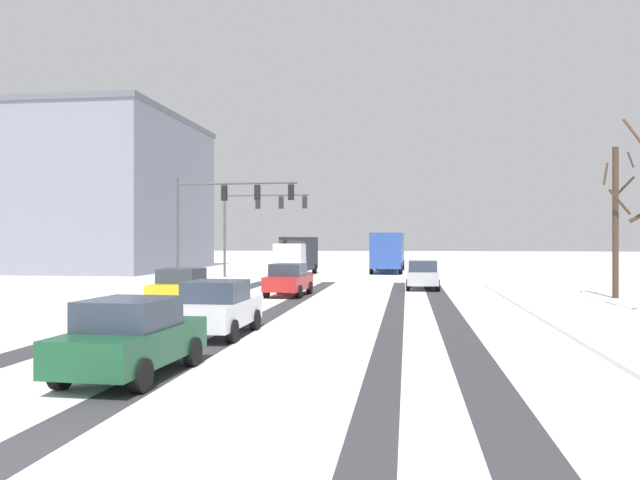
# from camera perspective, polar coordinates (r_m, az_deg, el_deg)

# --- Properties ---
(ground_plane) EXTENTS (300.00, 300.00, 0.00)m
(ground_plane) POSITION_cam_1_polar(r_m,az_deg,el_deg) (9.21, -20.84, -17.80)
(ground_plane) COLOR white
(wheel_track_left_lane) EXTENTS (0.94, 36.33, 0.01)m
(wheel_track_left_lane) POSITION_cam_1_polar(r_m,az_deg,el_deg) (24.91, -4.22, -6.45)
(wheel_track_left_lane) COLOR #38383D
(wheel_track_left_lane) RESTS_ON ground
(wheel_track_right_lane) EXTENTS (1.14, 36.33, 0.01)m
(wheel_track_right_lane) POSITION_cam_1_polar(r_m,az_deg,el_deg) (26.12, -13.44, -6.15)
(wheel_track_right_lane) COLOR #38383D
(wheel_track_right_lane) RESTS_ON ground
(wheel_track_center) EXTENTS (1.04, 36.33, 0.01)m
(wheel_track_center) POSITION_cam_1_polar(r_m,az_deg,el_deg) (24.42, 11.31, -6.59)
(wheel_track_center) COLOR #38383D
(wheel_track_center) RESTS_ON ground
(wheel_track_oncoming) EXTENTS (0.76, 36.33, 0.01)m
(wheel_track_oncoming) POSITION_cam_1_polar(r_m,az_deg,el_deg) (24.38, 6.57, -6.60)
(wheel_track_oncoming) COLOR #38383D
(wheel_track_oncoming) RESTS_ON ground
(sidewalk_kerb_right) EXTENTS (4.00, 36.33, 0.12)m
(sidewalk_kerb_right) POSITION_cam_1_polar(r_m,az_deg,el_deg) (23.66, 24.04, -6.66)
(sidewalk_kerb_right) COLOR white
(sidewalk_kerb_right) RESTS_ON ground
(traffic_signal_near_left) EXTENTS (7.39, 0.55, 6.50)m
(traffic_signal_near_left) POSITION_cam_1_polar(r_m,az_deg,el_deg) (38.18, -8.42, 3.06)
(traffic_signal_near_left) COLOR #47474C
(traffic_signal_near_left) RESTS_ON ground
(traffic_signal_far_left) EXTENTS (6.55, 0.57, 6.50)m
(traffic_signal_far_left) POSITION_cam_1_polar(r_m,az_deg,el_deg) (47.92, -5.50, 2.41)
(traffic_signal_far_left) COLOR #47474C
(traffic_signal_far_left) RESTS_ON ground
(car_silver_lead) EXTENTS (1.89, 4.13, 1.62)m
(car_silver_lead) POSITION_cam_1_polar(r_m,az_deg,el_deg) (36.87, 9.11, -3.08)
(car_silver_lead) COLOR #B7BABF
(car_silver_lead) RESTS_ON ground
(car_red_second) EXTENTS (1.98, 4.18, 1.62)m
(car_red_second) POSITION_cam_1_polar(r_m,az_deg,el_deg) (32.25, -2.81, -3.52)
(car_red_second) COLOR red
(car_red_second) RESTS_ON ground
(car_yellow_cab_third) EXTENTS (1.84, 4.10, 1.62)m
(car_yellow_cab_third) POSITION_cam_1_polar(r_m,az_deg,el_deg) (27.59, -12.10, -4.13)
(car_yellow_cab_third) COLOR yellow
(car_yellow_cab_third) RESTS_ON ground
(car_white_fourth) EXTENTS (1.87, 4.12, 1.62)m
(car_white_fourth) POSITION_cam_1_polar(r_m,az_deg,el_deg) (19.16, -9.10, -5.96)
(car_white_fourth) COLOR silver
(car_white_fourth) RESTS_ON ground
(car_dark_green_fifth) EXTENTS (1.97, 4.17, 1.62)m
(car_dark_green_fifth) POSITION_cam_1_polar(r_m,az_deg,el_deg) (13.84, -16.38, -8.28)
(car_dark_green_fifth) COLOR #194C2D
(car_dark_green_fifth) RESTS_ON ground
(bus_oncoming) EXTENTS (2.80, 11.04, 3.38)m
(bus_oncoming) POSITION_cam_1_polar(r_m,az_deg,el_deg) (56.56, 6.07, -0.80)
(bus_oncoming) COLOR #284793
(bus_oncoming) RESTS_ON ground
(box_truck_delivery) EXTENTS (2.44, 7.45, 3.02)m
(box_truck_delivery) POSITION_cam_1_polar(r_m,az_deg,el_deg) (50.89, -2.05, -1.30)
(box_truck_delivery) COLOR silver
(box_truck_delivery) RESTS_ON ground
(bare_tree_sidewalk_far) EXTENTS (1.61, 1.80, 7.28)m
(bare_tree_sidewalk_far) POSITION_cam_1_polar(r_m,az_deg,el_deg) (34.03, 24.76, 1.75)
(bare_tree_sidewalk_far) COLOR #423023
(bare_tree_sidewalk_far) RESTS_ON ground
(office_building_far_left_block) EXTENTS (28.72, 20.73, 14.15)m
(office_building_far_left_block) POSITION_cam_1_polar(r_m,az_deg,el_deg) (66.55, -23.84, 3.71)
(office_building_far_left_block) COLOR gray
(office_building_far_left_block) RESTS_ON ground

